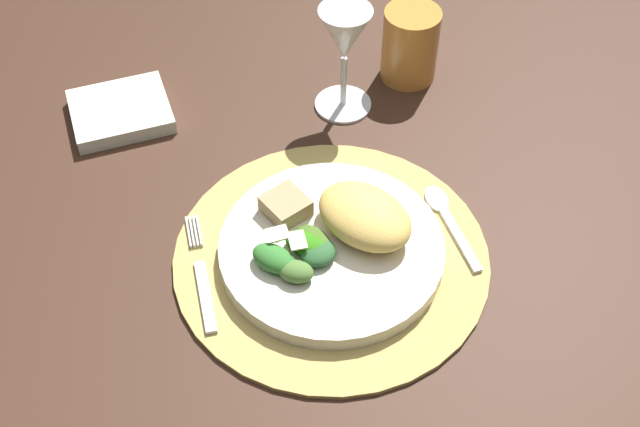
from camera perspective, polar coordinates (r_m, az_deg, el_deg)
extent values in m
cube|color=#3F261A|center=(0.98, 1.76, 0.66)|extent=(1.30, 1.10, 0.03)
cylinder|color=#3D2A16|center=(1.73, 15.78, 7.33)|extent=(0.08, 0.08, 0.71)
cylinder|color=tan|center=(0.90, 0.79, -3.02)|extent=(0.35, 0.35, 0.01)
cylinder|color=silver|center=(0.89, 0.80, -2.51)|extent=(0.25, 0.25, 0.02)
ellipsoid|color=#EBC15C|center=(0.89, 3.23, -0.16)|extent=(0.13, 0.14, 0.04)
ellipsoid|color=#33792D|center=(0.86, -3.22, -3.17)|extent=(0.06, 0.06, 0.02)
ellipsoid|color=#436520|center=(0.87, -0.50, -2.19)|extent=(0.05, 0.06, 0.02)
ellipsoid|color=#4E7834|center=(0.85, -1.69, -4.08)|extent=(0.05, 0.04, 0.02)
ellipsoid|color=#2D5E31|center=(0.87, -0.16, -2.72)|extent=(0.05, 0.05, 0.02)
ellipsoid|color=#2D7A13|center=(0.87, -0.85, -2.17)|extent=(0.06, 0.06, 0.02)
cube|color=beige|center=(0.86, -1.60, -1.89)|extent=(0.02, 0.02, 0.00)
cube|color=beige|center=(0.87, -3.00, -1.42)|extent=(0.03, 0.02, 0.00)
cube|color=tan|center=(0.91, -2.41, 0.53)|extent=(0.06, 0.06, 0.02)
cube|color=silver|center=(0.87, -8.00, -5.75)|extent=(0.01, 0.09, 0.00)
cube|color=silver|center=(0.93, -9.16, -1.32)|extent=(0.00, 0.05, 0.00)
cube|color=silver|center=(0.93, -8.91, -1.27)|extent=(0.00, 0.05, 0.00)
cube|color=silver|center=(0.93, -8.67, -1.23)|extent=(0.00, 0.05, 0.00)
cube|color=silver|center=(0.93, -8.43, -1.19)|extent=(0.00, 0.05, 0.00)
cube|color=silver|center=(0.93, 9.72, -1.78)|extent=(0.02, 0.10, 0.00)
ellipsoid|color=silver|center=(0.96, 8.14, 1.03)|extent=(0.03, 0.04, 0.01)
cube|color=white|center=(1.09, -13.74, 6.92)|extent=(0.13, 0.12, 0.02)
cylinder|color=silver|center=(1.08, 1.61, 7.63)|extent=(0.07, 0.07, 0.00)
cylinder|color=silver|center=(1.06, 1.66, 9.21)|extent=(0.01, 0.01, 0.07)
cone|color=silver|center=(1.01, 1.75, 12.35)|extent=(0.07, 0.07, 0.07)
cylinder|color=#D1893A|center=(1.11, 6.31, 11.63)|extent=(0.07, 0.07, 0.10)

